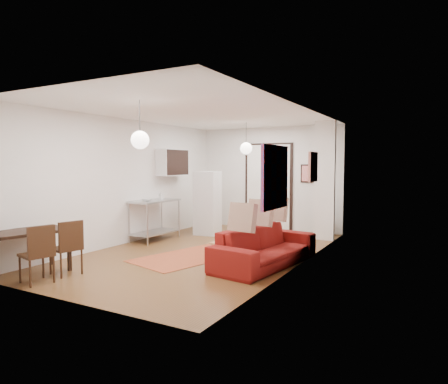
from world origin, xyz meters
The scene contains 27 objects.
floor centered at (0.00, 0.00, 0.00)m, with size 7.00×7.00×0.00m, color brown.
ceiling centered at (0.00, 0.00, 2.90)m, with size 4.20×7.00×0.02m, color white.
wall_back centered at (0.00, 3.50, 1.45)m, with size 4.20×0.02×2.90m, color silver.
wall_front centered at (0.00, -3.50, 1.45)m, with size 4.20×0.02×2.90m, color silver.
wall_left centered at (-2.10, 0.00, 1.45)m, with size 0.02×7.00×2.90m, color silver.
wall_right centered at (2.10, 0.00, 1.45)m, with size 0.02×7.00×2.90m, color silver.
double_doors centered at (0.00, 3.46, 1.20)m, with size 1.44×0.06×2.50m, color white.
stub_partition centered at (1.85, 2.55, 1.45)m, with size 0.50×0.10×2.90m, color silver.
wall_cabinet centered at (-1.92, 1.50, 1.90)m, with size 0.35×1.00×0.70m, color white.
painting_popart centered at (2.08, -1.25, 1.65)m, with size 0.05×1.00×1.00m, color red.
painting_abstract centered at (2.08, 0.80, 1.80)m, with size 0.05×0.50×0.60m, color beige.
poster_back centered at (1.15, 3.47, 1.60)m, with size 0.40×0.03×0.50m, color red.
print_left centered at (-2.07, 2.00, 1.95)m, with size 0.03×0.44×0.54m, color #A67845.
pendant_back centered at (0.00, 2.00, 2.25)m, with size 0.30×0.30×0.80m.
pendant_front centered at (0.00, -2.00, 2.25)m, with size 0.30×0.30×0.80m.
kilim_rug centered at (0.12, 0.02, 0.00)m, with size 1.28×3.41×0.01m, color #B3522C.
sofa centered at (1.57, -0.42, 0.35)m, with size 0.93×2.38×0.70m, color maroon.
coffee_table centered at (0.98, -0.53, 0.32)m, with size 0.89×0.56×0.37m.
potted_plant centered at (1.08, -0.53, 0.55)m, with size 0.33×0.28×0.36m, color #3C6B30.
kitchen_counter centered at (-1.75, 0.53, 0.65)m, with size 0.67×1.29×0.98m.
bowl centered at (-1.75, 0.23, 1.01)m, with size 0.23×0.23×0.06m, color silver.
soap_bottle centered at (-1.75, 0.78, 1.08)m, with size 0.09×0.09×0.20m, color teal.
fridge centered at (-1.05, 1.84, 0.83)m, with size 0.59×0.59×1.67m, color silver.
dining_table centered at (-1.73, -2.95, 0.66)m, with size 1.05×1.48×0.74m.
dining_chair_near centered at (-1.13, -2.51, 0.53)m, with size 0.52×0.66×0.92m.
dining_chair_far centered at (-1.13, -3.06, 0.53)m, with size 0.52×0.66×0.92m.
black_side_chair centered at (1.67, 3.23, 0.50)m, with size 0.51×0.52×0.87m.
Camera 1 is at (4.40, -7.10, 1.85)m, focal length 32.00 mm.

